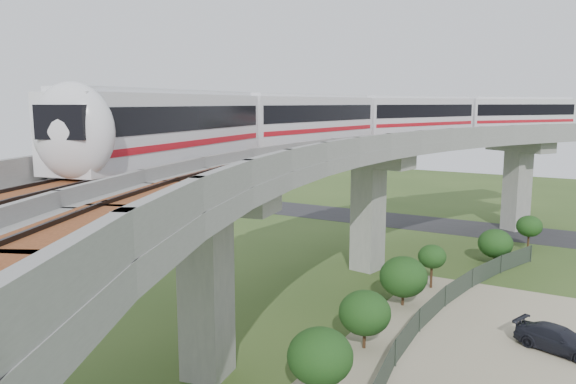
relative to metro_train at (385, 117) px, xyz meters
The scene contains 13 objects.
ground 17.21m from the metro_train, 97.41° to the right, with size 160.00×160.00×0.00m, color #324B1E.
dirt_lot 22.36m from the metro_train, 48.21° to the right, with size 18.00×26.00×0.04m, color gray.
asphalt_road 21.91m from the metro_train, 94.91° to the left, with size 60.00×8.00×0.03m, color #232326.
viaduct 12.57m from the metro_train, 79.13° to the right, with size 19.58×73.98×11.40m.
metro_train is the anchor object (origin of this frame).
fence 18.52m from the metro_train, 55.49° to the right, with size 3.87×38.73×1.50m.
tree_0 17.94m from the metro_train, 47.90° to the left, with size 2.28×2.28×3.31m.
tree_1 14.23m from the metro_train, 32.16° to the left, with size 2.83×2.83×3.00m.
tree_2 11.81m from the metro_train, 34.87° to the right, with size 2.03×2.03×3.25m.
tree_3 13.94m from the metro_train, 60.51° to the right, with size 3.17×3.17×3.36m.
tree_4 19.34m from the metro_train, 72.48° to the right, with size 2.87×2.87×3.29m.
tree_5 25.36m from the metro_train, 75.74° to the right, with size 2.88×2.88×3.88m.
car_dark 21.30m from the metro_train, 37.00° to the right, with size 1.89×4.64×1.35m, color black.
Camera 1 is at (17.50, -31.13, 13.43)m, focal length 35.00 mm.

